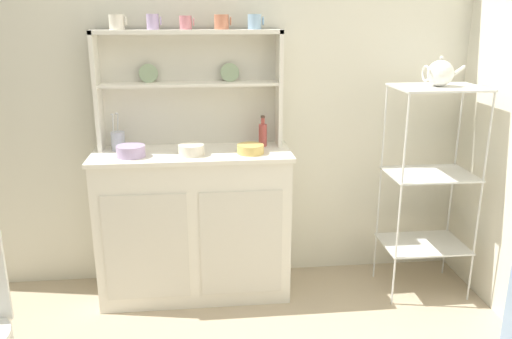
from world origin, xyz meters
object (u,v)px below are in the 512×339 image
(hutch_shelf_unit, at_px, (190,79))
(jam_bottle, at_px, (263,134))
(porcelain_teapot, at_px, (440,73))
(bowl_mixing_large, at_px, (131,151))
(utensil_jar, at_px, (118,141))
(bakers_rack, at_px, (430,169))
(cup_cream_0, at_px, (117,22))
(hutch_cabinet, at_px, (194,222))

(hutch_shelf_unit, relative_size, jam_bottle, 5.78)
(hutch_shelf_unit, relative_size, porcelain_teapot, 4.52)
(bowl_mixing_large, height_order, utensil_jar, utensil_jar)
(bakers_rack, bearing_deg, jam_bottle, 168.57)
(cup_cream_0, bearing_deg, jam_bottle, -2.53)
(hutch_shelf_unit, bearing_deg, hutch_cabinet, -90.00)
(hutch_shelf_unit, bearing_deg, cup_cream_0, -173.82)
(hutch_shelf_unit, height_order, cup_cream_0, cup_cream_0)
(cup_cream_0, bearing_deg, porcelain_teapot, -7.44)
(bowl_mixing_large, xyz_separation_m, porcelain_teapot, (1.74, -0.04, 0.42))
(utensil_jar, bearing_deg, bakers_rack, -5.93)
(utensil_jar, relative_size, porcelain_teapot, 0.92)
(bakers_rack, distance_m, cup_cream_0, 2.00)
(jam_bottle, xyz_separation_m, utensil_jar, (-0.85, -0.01, -0.02))
(bowl_mixing_large, bearing_deg, utensil_jar, 120.74)
(hutch_shelf_unit, xyz_separation_m, utensil_jar, (-0.43, -0.09, -0.34))
(bakers_rack, relative_size, utensil_jar, 5.86)
(jam_bottle, relative_size, porcelain_teapot, 0.78)
(porcelain_teapot, bearing_deg, hutch_cabinet, 175.44)
(hutch_cabinet, xyz_separation_m, bakers_rack, (1.41, -0.11, 0.33))
(hutch_shelf_unit, xyz_separation_m, jam_bottle, (0.43, -0.08, -0.32))
(bakers_rack, height_order, utensil_jar, bakers_rack)
(bowl_mixing_large, bearing_deg, porcelain_teapot, -1.28)
(hutch_cabinet, relative_size, bakers_rack, 0.90)
(jam_bottle, bearing_deg, utensil_jar, -179.46)
(utensil_jar, height_order, porcelain_teapot, porcelain_teapot)
(bakers_rack, distance_m, bowl_mixing_large, 1.75)
(porcelain_teapot, bearing_deg, bowl_mixing_large, 178.72)
(bakers_rack, xyz_separation_m, cup_cream_0, (-1.80, 0.23, 0.84))
(jam_bottle, relative_size, utensil_jar, 0.85)
(bowl_mixing_large, height_order, jam_bottle, jam_bottle)
(jam_bottle, height_order, porcelain_teapot, porcelain_teapot)
(hutch_cabinet, xyz_separation_m, cup_cream_0, (-0.39, 0.12, 1.17))
(hutch_cabinet, relative_size, utensil_jar, 5.26)
(jam_bottle, bearing_deg, porcelain_teapot, -11.44)
(hutch_shelf_unit, bearing_deg, bowl_mixing_large, -144.78)
(utensil_jar, bearing_deg, bowl_mixing_large, -59.26)
(bakers_rack, xyz_separation_m, jam_bottle, (-0.98, 0.20, 0.19))
(hutch_cabinet, relative_size, jam_bottle, 6.18)
(hutch_cabinet, distance_m, hutch_shelf_unit, 0.86)
(hutch_cabinet, xyz_separation_m, hutch_shelf_unit, (0.00, 0.16, 0.84))
(cup_cream_0, relative_size, porcelain_teapot, 0.41)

